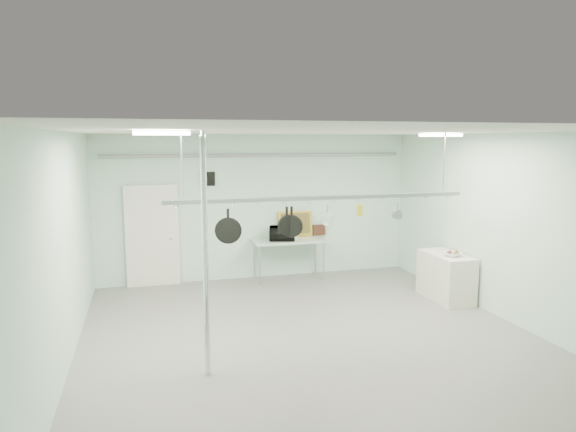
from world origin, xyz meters
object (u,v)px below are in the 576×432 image
object	(u,v)px
prep_table	(289,243)
microwave	(282,233)
skillet_right	(287,220)
skillet_left	(228,226)
fruit_bowl	(453,254)
pot_rack	(322,196)
skillet_mid	(292,222)
chrome_pole	(205,256)
side_cabinet	(446,277)
coffee_canister	(294,235)

from	to	relation	value
prep_table	microwave	size ratio (longest dim) A/B	2.89
skillet_right	skillet_left	bearing A→B (deg)	167.14
fruit_bowl	skillet_right	xyz separation A→B (m)	(-3.50, -0.89, 0.94)
pot_rack	microwave	xyz separation A→B (m)	(0.24, 3.25, -1.17)
prep_table	skillet_mid	size ratio (longest dim) A/B	3.35
prep_table	skillet_left	world-z (taller)	skillet_left
prep_table	skillet_left	distance (m)	3.91
prep_table	fruit_bowl	bearing A→B (deg)	-43.48
microwave	fruit_bowl	distance (m)	3.59
microwave	skillet_mid	world-z (taller)	skillet_mid
fruit_bowl	chrome_pole	bearing A→B (deg)	-159.68
side_cabinet	coffee_canister	bearing A→B (deg)	138.13
skillet_right	side_cabinet	bearing A→B (deg)	4.52
microwave	coffee_canister	size ratio (longest dim) A/B	2.82
chrome_pole	fruit_bowl	size ratio (longest dim) A/B	9.76
side_cabinet	coffee_canister	world-z (taller)	coffee_canister
microwave	side_cabinet	bearing A→B (deg)	157.47
prep_table	fruit_bowl	xyz separation A→B (m)	(2.54, -2.41, 0.11)
fruit_bowl	coffee_canister	bearing A→B (deg)	135.40
fruit_bowl	side_cabinet	bearing A→B (deg)	87.11
chrome_pole	skillet_left	distance (m)	1.03
prep_table	microwave	xyz separation A→B (m)	(-0.16, -0.05, 0.23)
side_cabinet	skillet_right	xyz separation A→B (m)	(-3.51, -1.10, 1.43)
coffee_canister	fruit_bowl	distance (m)	3.40
skillet_right	skillet_mid	bearing A→B (deg)	-12.86
skillet_left	skillet_mid	xyz separation A→B (m)	(0.97, 0.00, 0.02)
prep_table	side_cabinet	bearing A→B (deg)	-40.79
fruit_bowl	skillet_right	distance (m)	3.74
pot_rack	skillet_mid	world-z (taller)	pot_rack
skillet_mid	skillet_right	size ratio (longest dim) A/B	1.16
pot_rack	microwave	distance (m)	3.46
chrome_pole	side_cabinet	distance (m)	5.37
skillet_left	skillet_right	xyz separation A→B (m)	(0.89, 0.00, 0.06)
skillet_left	pot_rack	bearing A→B (deg)	12.09
pot_rack	coffee_canister	distance (m)	3.54
skillet_mid	fruit_bowl	bearing A→B (deg)	40.12
prep_table	side_cabinet	world-z (taller)	prep_table
skillet_left	prep_table	bearing A→B (deg)	72.71
skillet_mid	pot_rack	bearing A→B (deg)	25.54
fruit_bowl	skillet_left	distance (m)	4.57
coffee_canister	fruit_bowl	xyz separation A→B (m)	(2.42, -2.39, -0.06)
skillet_mid	skillet_right	bearing A→B (deg)	-154.46
pot_rack	skillet_mid	size ratio (longest dim) A/B	10.06
coffee_canister	skillet_mid	distance (m)	3.53
coffee_canister	skillet_right	bearing A→B (deg)	-108.25
fruit_bowl	skillet_mid	xyz separation A→B (m)	(-3.43, -0.89, 0.91)
chrome_pole	prep_table	xyz separation A→B (m)	(2.30, 4.20, -0.77)
coffee_canister	skillet_right	xyz separation A→B (m)	(-1.08, -3.28, 0.88)
pot_rack	skillet_right	distance (m)	0.66
chrome_pole	pot_rack	world-z (taller)	chrome_pole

